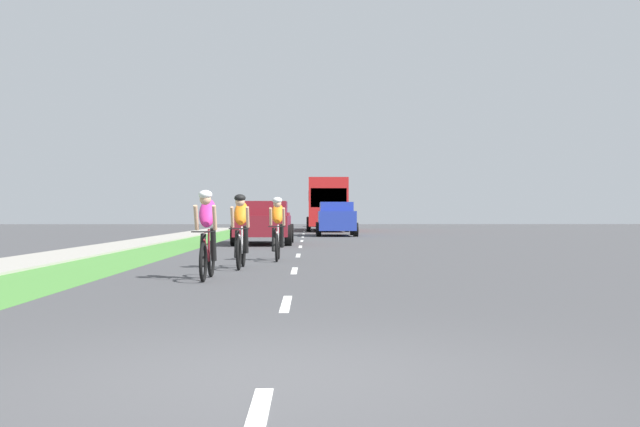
% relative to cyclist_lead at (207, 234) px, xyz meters
% --- Properties ---
extents(ground_plane, '(120.00, 120.00, 0.00)m').
position_rel_cyclist_lead_xyz_m(ground_plane, '(1.51, 12.03, -0.81)').
color(ground_plane, '#424244').
extents(grass_verge, '(2.08, 70.00, 0.01)m').
position_rel_cyclist_lead_xyz_m(grass_verge, '(-2.97, 12.03, -0.81)').
color(grass_verge, '#478438').
rests_on(grass_verge, ground_plane).
extents(sidewalk_concrete, '(1.97, 70.00, 0.10)m').
position_rel_cyclist_lead_xyz_m(sidewalk_concrete, '(-4.99, 12.03, -0.81)').
color(sidewalk_concrete, '#9E998E').
rests_on(sidewalk_concrete, ground_plane).
extents(lane_markings_center, '(0.12, 52.20, 0.01)m').
position_rel_cyclist_lead_xyz_m(lane_markings_center, '(1.51, 16.03, -0.81)').
color(lane_markings_center, white).
rests_on(lane_markings_center, ground_plane).
extents(cyclist_lead, '(0.42, 1.72, 1.58)m').
position_rel_cyclist_lead_xyz_m(cyclist_lead, '(0.00, 0.00, 0.00)').
color(cyclist_lead, black).
rests_on(cyclist_lead, ground_plane).
extents(cyclist_trailing, '(0.42, 1.72, 1.58)m').
position_rel_cyclist_lead_xyz_m(cyclist_trailing, '(0.36, 2.66, 0.00)').
color(cyclist_trailing, black).
rests_on(cyclist_trailing, ground_plane).
extents(cyclist_distant, '(0.42, 1.72, 1.58)m').
position_rel_cyclist_lead_xyz_m(cyclist_distant, '(1.03, 5.35, 0.00)').
color(cyclist_distant, black).
rests_on(cyclist_distant, ground_plane).
extents(pickup_maroon, '(2.22, 5.10, 1.64)m').
position_rel_cyclist_lead_xyz_m(pickup_maroon, '(0.07, 15.45, 0.02)').
color(pickup_maroon, maroon).
rests_on(pickup_maroon, ground_plane).
extents(suv_blue, '(2.15, 4.70, 1.79)m').
position_rel_cyclist_lead_xyz_m(suv_blue, '(3.27, 26.52, 0.14)').
color(suv_blue, '#23389E').
rests_on(suv_blue, ground_plane).
extents(bus_red, '(2.78, 11.60, 3.48)m').
position_rel_cyclist_lead_xyz_m(bus_red, '(3.05, 39.02, 1.17)').
color(bus_red, red).
rests_on(bus_red, ground_plane).
extents(sedan_white, '(1.98, 4.30, 1.52)m').
position_rel_cyclist_lead_xyz_m(sedan_white, '(3.32, 55.12, -0.04)').
color(sedan_white, silver).
rests_on(sedan_white, ground_plane).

